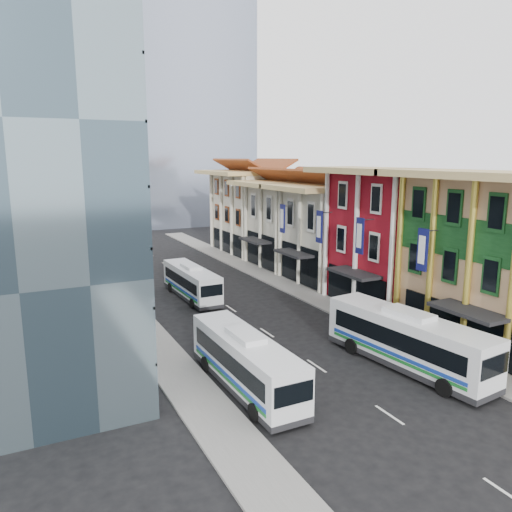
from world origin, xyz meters
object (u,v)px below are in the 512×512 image
bus_left_near (245,360)px  bus_right (407,339)px  office_tower (3,131)px  shophouse_tan (511,265)px  bus_left_far (191,281)px

bus_left_near → bus_right: (10.57, -1.88, 0.18)m
office_tower → bus_left_near: size_ratio=2.76×
office_tower → bus_left_near: (11.50, -11.83, -13.26)m
shophouse_tan → bus_left_near: bearing=173.6°
shophouse_tan → bus_left_near: 20.08m
bus_right → office_tower: bearing=141.6°
bus_left_near → bus_right: size_ratio=0.91×
bus_left_near → bus_left_far: bus_left_near is taller
bus_left_far → shophouse_tan: bearing=-55.1°
office_tower → bus_left_near: bearing=-45.8°
bus_left_near → bus_right: 10.74m
office_tower → bus_right: (22.07, -13.71, -13.07)m
bus_left_near → bus_right: bus_right is taller
bus_left_near → office_tower: bearing=133.5°
shophouse_tan → office_tower: size_ratio=0.47×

